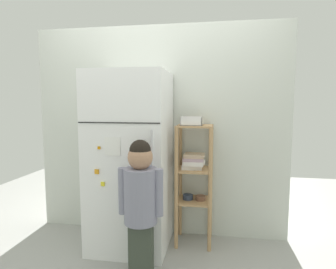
{
  "coord_description": "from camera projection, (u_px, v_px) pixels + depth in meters",
  "views": [
    {
      "loc": [
        0.59,
        -2.55,
        1.37
      ],
      "look_at": [
        0.16,
        0.02,
        1.09
      ],
      "focal_mm": 30.6,
      "sensor_mm": 36.0,
      "label": 1
    }
  ],
  "objects": [
    {
      "name": "ground_plane",
      "position": [
        151.0,
        247.0,
        2.74
      ],
      "size": [
        6.0,
        6.0,
        0.0
      ],
      "primitive_type": "plane",
      "color": "#999993"
    },
    {
      "name": "fruit_bin",
      "position": [
        191.0,
        122.0,
        2.71
      ],
      "size": [
        0.2,
        0.19,
        0.08
      ],
      "color": "white",
      "rests_on": "pantry_shelf_unit"
    },
    {
      "name": "child_standing",
      "position": [
        141.0,
        195.0,
        2.21
      ],
      "size": [
        0.35,
        0.26,
        1.1
      ],
      "color": "#3B4438",
      "rests_on": "ground"
    },
    {
      "name": "kitchen_wall_back",
      "position": [
        159.0,
        132.0,
        2.99
      ],
      "size": [
        2.64,
        0.03,
        2.16
      ],
      "primitive_type": "cube",
      "color": "silver",
      "rests_on": "ground"
    },
    {
      "name": "pantry_shelf_unit",
      "position": [
        194.0,
        173.0,
        2.77
      ],
      "size": [
        0.35,
        0.33,
        1.17
      ],
      "color": "tan",
      "rests_on": "ground"
    },
    {
      "name": "refrigerator",
      "position": [
        130.0,
        161.0,
        2.7
      ],
      "size": [
        0.72,
        0.68,
        1.66
      ],
      "color": "white",
      "rests_on": "ground"
    }
  ]
}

